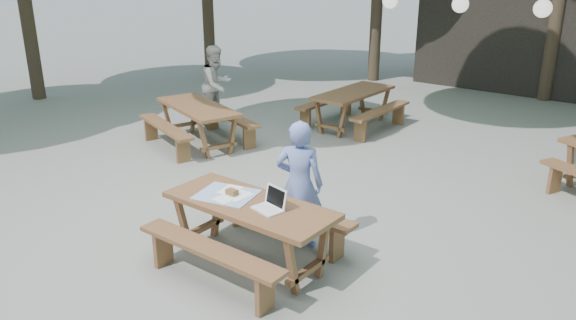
{
  "coord_description": "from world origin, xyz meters",
  "views": [
    {
      "loc": [
        4.22,
        -5.56,
        3.32
      ],
      "look_at": [
        0.42,
        -0.6,
        1.05
      ],
      "focal_mm": 35.0,
      "sensor_mm": 36.0,
      "label": 1
    }
  ],
  "objects_px": {
    "picnic_table_nw": "(199,124)",
    "second_person": "(217,85)",
    "main_picnic_table": "(250,232)",
    "woman": "(299,184)"
  },
  "relations": [
    {
      "from": "main_picnic_table",
      "to": "picnic_table_nw",
      "type": "distance_m",
      "value": 4.49
    },
    {
      "from": "picnic_table_nw",
      "to": "second_person",
      "type": "relative_size",
      "value": 1.42
    },
    {
      "from": "woman",
      "to": "second_person",
      "type": "bearing_deg",
      "value": -59.4
    },
    {
      "from": "main_picnic_table",
      "to": "second_person",
      "type": "xyz_separation_m",
      "value": [
        -4.34,
        3.93,
        0.43
      ]
    },
    {
      "from": "main_picnic_table",
      "to": "second_person",
      "type": "distance_m",
      "value": 5.87
    },
    {
      "from": "woman",
      "to": "second_person",
      "type": "xyz_separation_m",
      "value": [
        -4.51,
        3.23,
        0.03
      ]
    },
    {
      "from": "picnic_table_nw",
      "to": "second_person",
      "type": "bearing_deg",
      "value": 139.07
    },
    {
      "from": "main_picnic_table",
      "to": "woman",
      "type": "xyz_separation_m",
      "value": [
        0.17,
        0.7,
        0.39
      ]
    },
    {
      "from": "main_picnic_table",
      "to": "woman",
      "type": "height_order",
      "value": "woman"
    },
    {
      "from": "second_person",
      "to": "picnic_table_nw",
      "type": "bearing_deg",
      "value": -151.25
    }
  ]
}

